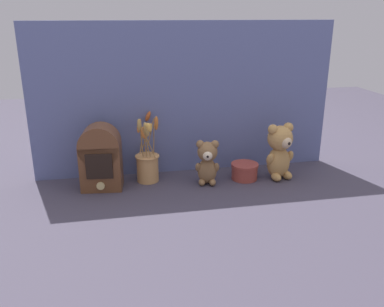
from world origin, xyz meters
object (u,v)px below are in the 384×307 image
at_px(flower_vase, 147,161).
at_px(teddy_bear_large, 280,150).
at_px(decorative_tin_tall, 245,171).
at_px(vintage_radio, 101,157).
at_px(teddy_bear_medium, 207,161).

bearing_deg(flower_vase, teddy_bear_large, -7.47).
bearing_deg(decorative_tin_tall, vintage_radio, 178.21).
bearing_deg(flower_vase, vintage_radio, -168.53).
height_order(teddy_bear_large, decorative_tin_tall, teddy_bear_large).
bearing_deg(teddy_bear_medium, decorative_tin_tall, 6.03).
relative_size(teddy_bear_large, decorative_tin_tall, 2.07).
relative_size(teddy_bear_medium, vintage_radio, 0.71).
height_order(teddy_bear_medium, flower_vase, flower_vase).
height_order(teddy_bear_medium, decorative_tin_tall, teddy_bear_medium).
distance_m(teddy_bear_medium, decorative_tin_tall, 0.18).
relative_size(teddy_bear_large, flower_vase, 0.84).
xyz_separation_m(flower_vase, vintage_radio, (-0.19, -0.04, 0.05)).
xyz_separation_m(teddy_bear_medium, decorative_tin_tall, (0.17, 0.02, -0.06)).
distance_m(flower_vase, vintage_radio, 0.20).
bearing_deg(teddy_bear_medium, flower_vase, 162.77).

